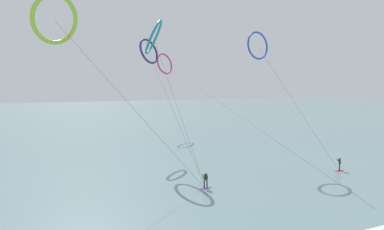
# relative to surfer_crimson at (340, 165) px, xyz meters

# --- Properties ---
(sea_water) EXTENTS (400.00, 200.00, 0.08)m
(sea_water) POSITION_rel_surfer_crimson_xyz_m (-20.53, 83.83, -0.78)
(sea_water) COLOR slate
(sea_water) RESTS_ON ground
(surfer_crimson) EXTENTS (1.40, 0.73, 1.70)m
(surfer_crimson) POSITION_rel_surfer_crimson_xyz_m (0.00, 0.00, 0.00)
(surfer_crimson) COLOR red
(surfer_crimson) RESTS_ON ground
(surfer_violet) EXTENTS (1.40, 0.64, 1.70)m
(surfer_violet) POSITION_rel_surfer_crimson_xyz_m (-18.26, 0.45, 0.00)
(surfer_violet) COLOR purple
(surfer_violet) RESTS_ON ground
(kite_lime) EXTENTS (16.12, 4.95, 18.96)m
(kite_lime) POSITION_rel_surfer_crimson_xyz_m (-31.99, 3.62, 15.82)
(kite_lime) COLOR #8CC62D
(kite_lime) RESTS_ON ground
(kite_teal) EXTENTS (4.40, 19.02, 19.84)m
(kite_teal) POSITION_rel_surfer_crimson_xyz_m (-18.51, 16.51, 16.54)
(kite_teal) COLOR teal
(kite_teal) RESTS_ON ground
(kite_navy) EXTENTS (4.37, 23.60, 18.00)m
(kite_navy) POSITION_rel_surfer_crimson_xyz_m (-17.51, 22.15, 15.10)
(kite_navy) COLOR navy
(kite_navy) RESTS_ON ground
(kite_cobalt) EXTENTS (6.97, 11.52, 18.27)m
(kite_cobalt) POSITION_rel_surfer_crimson_xyz_m (-4.90, 10.75, 15.40)
(kite_cobalt) COLOR #2647B7
(kite_cobalt) RESTS_ON ground
(kite_magenta) EXTENTS (4.78, 51.55, 17.38)m
(kite_magenta) POSITION_rel_surfer_crimson_xyz_m (-8.95, 38.70, 14.23)
(kite_magenta) COLOR #CC288E
(kite_magenta) RESTS_ON ground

